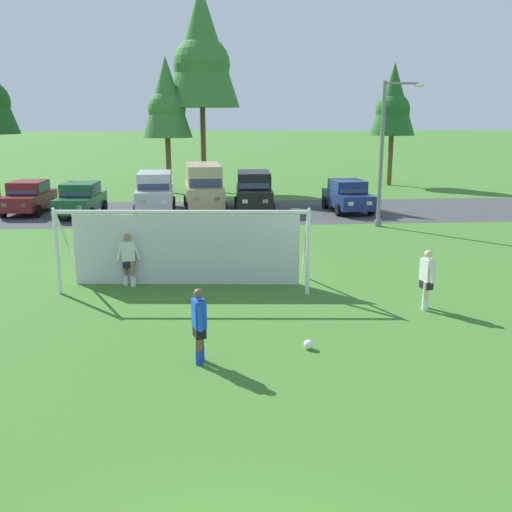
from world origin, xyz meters
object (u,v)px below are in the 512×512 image
at_px(street_lamp, 386,153).
at_px(parked_car_slot_far_left, 29,197).
at_px(soccer_ball, 309,344).
at_px(parked_car_slot_center_right, 254,191).
at_px(parked_car_slot_left, 81,199).
at_px(parked_car_slot_center, 204,185).
at_px(player_winger_left, 128,260).
at_px(parked_car_slot_right, 348,196).
at_px(player_defender_far, 199,326).
at_px(player_midfield_center, 427,280).
at_px(parked_car_slot_center_left, 155,191).
at_px(soccer_goal, 186,245).

bearing_deg(street_lamp, parked_car_slot_far_left, 163.56).
distance_m(soccer_ball, parked_car_slot_center_right, 19.66).
height_order(parked_car_slot_left, parked_car_slot_center, parked_car_slot_center).
xyz_separation_m(player_winger_left, parked_car_slot_center_right, (4.97, 14.20, 0.29)).
bearing_deg(parked_car_slot_right, parked_car_slot_left, -179.40).
bearing_deg(parked_car_slot_right, player_winger_left, -126.57).
bearing_deg(player_defender_far, parked_car_slot_right, 68.18).
bearing_deg(player_midfield_center, player_defender_far, -153.33).
height_order(parked_car_slot_far_left, parked_car_slot_center_right, parked_car_slot_center_right).
height_order(parked_car_slot_far_left, street_lamp, street_lamp).
bearing_deg(parked_car_slot_center, parked_car_slot_right, -10.45).
height_order(parked_car_slot_center_left, parked_car_slot_right, parked_car_slot_center_left).
bearing_deg(soccer_goal, soccer_ball, -60.93).
height_order(player_defender_far, parked_car_slot_far_left, parked_car_slot_far_left).
distance_m(player_winger_left, parked_car_slot_far_left, 16.17).
xyz_separation_m(player_winger_left, parked_car_slot_left, (-4.25, 13.45, 0.05)).
distance_m(parked_car_slot_far_left, street_lamp, 18.88).
relative_size(soccer_goal, parked_car_slot_center_left, 1.61).
xyz_separation_m(parked_car_slot_center_left, parked_car_slot_center_right, (5.41, -0.21, 0.00)).
height_order(player_winger_left, parked_car_slot_far_left, parked_car_slot_far_left).
relative_size(soccer_goal, parked_car_slot_center_right, 1.61).
bearing_deg(parked_car_slot_far_left, soccer_goal, -58.51).
bearing_deg(parked_car_slot_center, player_defender_far, -89.90).
bearing_deg(player_midfield_center, parked_car_slot_right, 83.84).
distance_m(parked_car_slot_left, parked_car_slot_center, 6.68).
xyz_separation_m(parked_car_slot_center_right, parked_car_slot_right, (5.12, -0.60, -0.24)).
bearing_deg(parked_car_slot_left, parked_car_slot_right, 0.60).
xyz_separation_m(soccer_goal, parked_car_slot_far_left, (-8.98, 14.66, -0.42)).
bearing_deg(parked_car_slot_left, player_midfield_center, -52.52).
bearing_deg(player_winger_left, parked_car_slot_left, 107.53).
distance_m(player_midfield_center, parked_car_slot_center_left, 19.42).
xyz_separation_m(parked_car_slot_far_left, parked_car_slot_center, (9.43, 0.58, 0.47)).
height_order(player_winger_left, parked_car_slot_right, parked_car_slot_right).
bearing_deg(player_defender_far, player_midfield_center, 26.67).
bearing_deg(player_midfield_center, player_winger_left, 160.60).
relative_size(player_defender_far, parked_car_slot_right, 0.38).
relative_size(soccer_goal, player_winger_left, 4.61).
relative_size(player_defender_far, parked_car_slot_center, 0.33).
xyz_separation_m(parked_car_slot_far_left, parked_car_slot_left, (2.97, -1.02, 0.00)).
xyz_separation_m(soccer_goal, player_winger_left, (-1.77, 0.20, -0.47)).
bearing_deg(soccer_ball, parked_car_slot_center_right, 89.16).
height_order(soccer_ball, soccer_goal, soccer_goal).
bearing_deg(parked_car_slot_center, parked_car_slot_left, -166.08).
xyz_separation_m(player_midfield_center, parked_car_slot_right, (1.78, 16.52, 0.05)).
xyz_separation_m(soccer_ball, soccer_goal, (-2.91, 5.24, 1.18)).
bearing_deg(street_lamp, player_winger_left, -139.45).
relative_size(player_midfield_center, parked_car_slot_center_right, 0.35).
distance_m(soccer_goal, player_midfield_center, 7.10).
distance_m(soccer_goal, parked_car_slot_far_left, 17.20).
distance_m(soccer_goal, parked_car_slot_center_left, 14.78).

